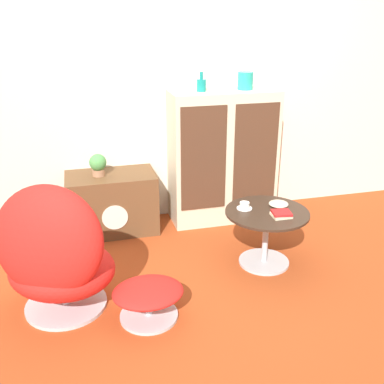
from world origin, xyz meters
name	(u,v)px	position (x,y,z in m)	size (l,w,h in m)	color
ground_plane	(214,288)	(0.00, 0.00, 0.00)	(12.00, 12.00, 0.00)	#9E3D19
wall_back	(170,74)	(0.00, 1.35, 1.30)	(6.40, 0.06, 2.60)	beige
sideboard	(222,157)	(0.42, 1.12, 0.59)	(0.94, 0.40, 1.18)	beige
tv_console	(112,203)	(-0.59, 1.10, 0.26)	(0.75, 0.44, 0.52)	brown
egg_chair	(56,257)	(-1.02, 0.00, 0.41)	(0.87, 0.84, 0.91)	#B7B7BC
ottoman	(148,296)	(-0.49, -0.20, 0.16)	(0.45, 0.38, 0.23)	#B7B7BC
coffee_table	(266,228)	(0.48, 0.24, 0.30)	(0.62, 0.62, 0.44)	#B7B7BC
vase_leftmost	(201,85)	(0.22, 1.12, 1.24)	(0.08, 0.08, 0.16)	#147A75
vase_inner_left	(245,81)	(0.61, 1.12, 1.26)	(0.13, 0.13, 0.15)	teal
potted_plant	(98,164)	(-0.68, 1.10, 0.62)	(0.14, 0.14, 0.19)	#996B4C
teacup	(244,206)	(0.33, 0.32, 0.46)	(0.12, 0.12, 0.05)	white
book_stack	(281,214)	(0.54, 0.13, 0.45)	(0.15, 0.14, 0.04)	beige
bowl	(279,204)	(0.60, 0.30, 0.45)	(0.15, 0.15, 0.04)	beige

